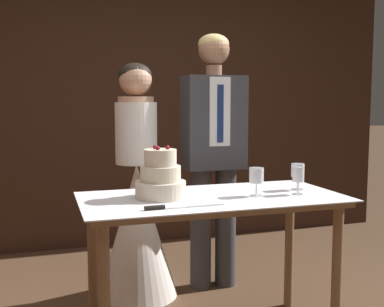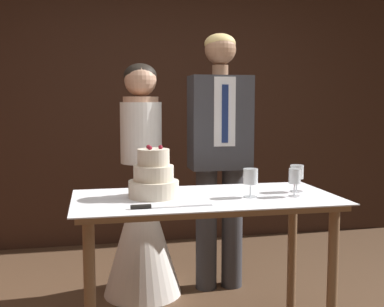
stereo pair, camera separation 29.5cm
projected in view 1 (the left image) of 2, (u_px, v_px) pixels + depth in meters
The scene contains 9 objects.
wall_back at pixel (141, 100), 4.50m from camera, with size 5.02×0.12×2.70m, color #382116.
cake_table at pixel (212, 215), 2.64m from camera, with size 1.43×0.71×0.82m.
tiered_cake at pixel (161, 178), 2.57m from camera, with size 0.27×0.27×0.28m.
cake_knife at pixel (169, 207), 2.32m from camera, with size 0.41×0.03×0.02m.
wine_glass_near at pixel (298, 172), 2.81m from camera, with size 0.08×0.08×0.15m.
wine_glass_middle at pixel (256, 177), 2.62m from camera, with size 0.08×0.08×0.16m.
wine_glass_far at pixel (298, 176), 2.67m from camera, with size 0.06×0.06×0.15m.
bride at pixel (137, 211), 3.27m from camera, with size 0.54×0.54×1.59m.
groom at pixel (214, 146), 3.39m from camera, with size 0.42×0.25×1.80m.
Camera 1 is at (-0.90, -2.19, 1.34)m, focal length 45.00 mm.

